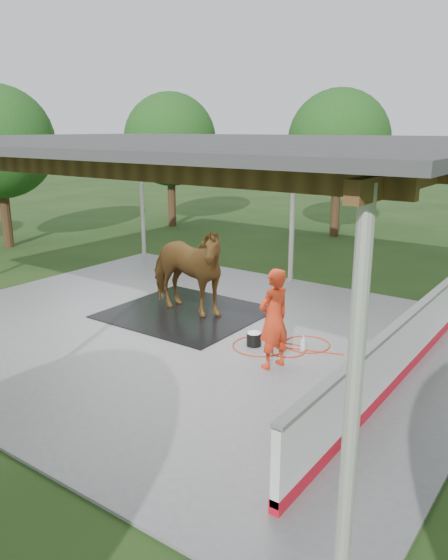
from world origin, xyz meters
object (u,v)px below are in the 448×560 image
Objects in this scene: horse at (185,269)px; dasher_board at (396,356)px; handler at (274,319)px; wash_bucket at (254,339)px.

dasher_board is at bearing -95.49° from horse.
dasher_board is 5.37m from horse.
horse is 1.33× the size of handler.
horse reaches higher than wash_bucket.
horse is 3.50m from handler.
handler is at bearing -38.16° from wash_bucket.
dasher_board is at bearing -2.08° from wash_bucket.
dasher_board is at bearing 120.43° from handler.
horse is at bearing 170.93° from dasher_board.
handler is (3.21, -1.38, -0.14)m from horse.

